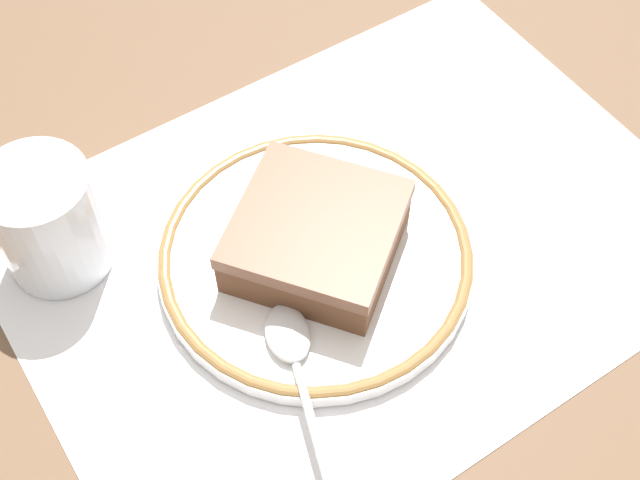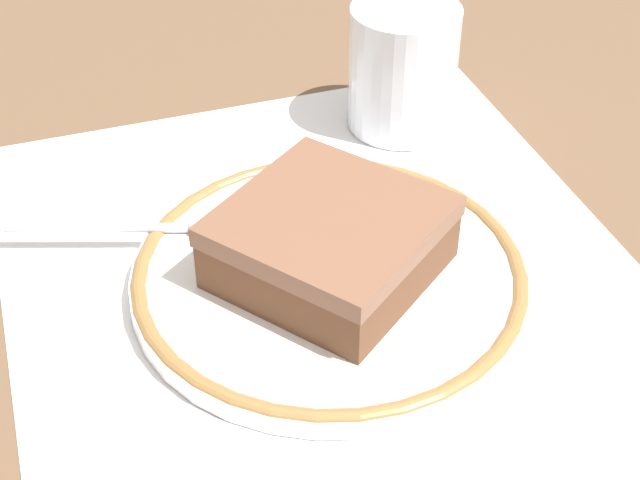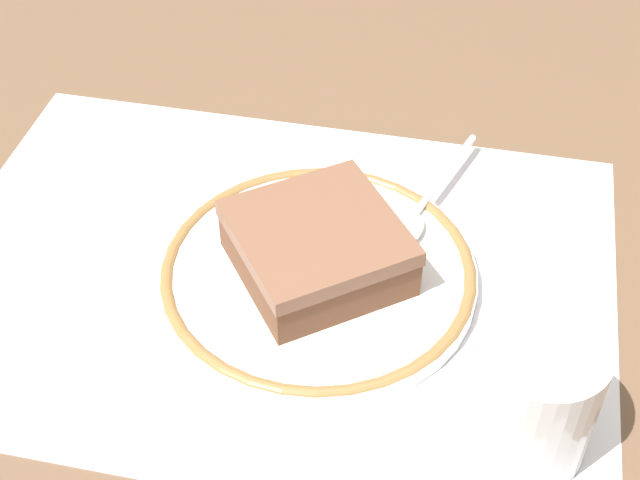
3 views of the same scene
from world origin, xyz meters
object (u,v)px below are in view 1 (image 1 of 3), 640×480
plate (320,262)px  spoon (293,354)px  cup (50,225)px  cake_slice (315,234)px

plate → spoon: spoon is taller
plate → cup: size_ratio=2.57×
spoon → cup: 0.16m
spoon → cup: bearing=-60.9°
spoon → cup: size_ratio=1.73×
plate → spoon: bearing=44.0°
spoon → plate: bearing=-136.0°
cake_slice → spoon: 0.07m
plate → cake_slice: cake_slice is taller
plate → cup: bearing=-36.5°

